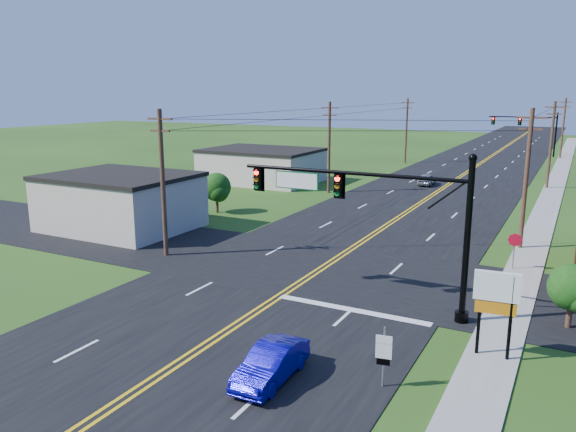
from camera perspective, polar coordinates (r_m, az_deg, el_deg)
The scene contains 21 objects.
ground at distance 22.91m, azimuth -9.90°, elevation -13.53°, with size 260.00×260.00×0.00m, color #224012.
road_main at distance 68.10m, azimuth 16.64°, elevation 3.63°, with size 16.00×220.00×0.04m, color black.
road_cross at distance 32.49m, azimuth 3.12°, elevation -5.34°, with size 70.00×10.00×0.04m, color black.
sidewalk at distance 57.06m, azimuth 24.99°, elevation 1.34°, with size 2.00×160.00×0.08m, color gray.
signal_mast_main at distance 26.12m, azimuth 8.22°, elevation 0.83°, with size 11.30×0.60×7.48m.
signal_mast_far at distance 96.65m, azimuth 23.00°, elevation 8.37°, with size 10.98×0.60×7.48m.
cream_bldg_near at distance 43.14m, azimuth -16.64°, elevation 1.43°, with size 10.20×8.20×4.10m.
cream_bldg_far at distance 63.32m, azimuth -2.67°, elevation 5.18°, with size 12.20×9.20×3.70m.
utility_pole_left_a at distance 34.78m, azimuth -12.61°, elevation 3.53°, with size 1.80×0.28×9.00m.
utility_pole_left_b at distance 56.04m, azimuth 4.20°, elevation 7.14°, with size 1.80×0.28×9.00m.
utility_pole_left_c at distance 81.43m, azimuth 11.93°, elevation 8.60°, with size 1.80×0.28×9.00m.
utility_pole_right_a at distance 38.62m, azimuth 23.05°, elevation 3.70°, with size 1.80×0.28×9.00m.
utility_pole_right_b at distance 64.42m, azimuth 25.16°, elevation 6.70°, with size 1.80×0.28×9.00m.
utility_pole_right_c at distance 94.33m, azimuth 26.17°, elevation 8.11°, with size 1.80×0.28×9.00m.
shrub_corner at distance 26.90m, azimuth 26.91°, elevation -6.50°, with size 2.00×2.00×2.86m.
tree_left at distance 47.28m, azimuth -7.26°, elevation 2.93°, with size 2.40×2.40×3.37m.
blue_car at distance 20.41m, azimuth -1.73°, elevation -14.82°, with size 1.32×3.79×1.25m, color #0B0798.
distant_car at distance 62.68m, azimuth 13.93°, elevation 3.61°, with size 1.49×3.69×1.26m, color #A3A4A8.
route_sign at distance 19.93m, azimuth 9.69°, elevation -13.53°, with size 0.56×0.13×2.24m.
stop_sign at distance 34.30m, azimuth 22.03°, elevation -2.63°, with size 0.77×0.14×2.16m.
pylon_sign at distance 22.61m, azimuth 20.43°, elevation -7.62°, with size 1.69×0.39×3.44m.
Camera 1 is at (12.82, -16.13, 10.02)m, focal length 35.00 mm.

